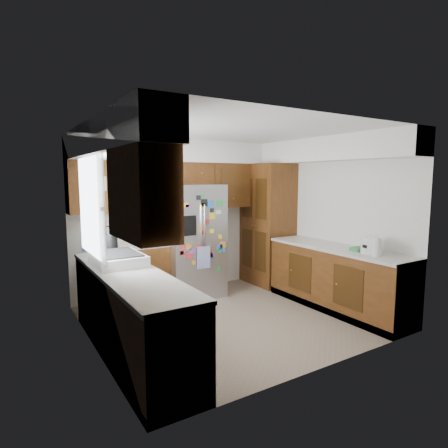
% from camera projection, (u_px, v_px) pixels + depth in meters
% --- Properties ---
extents(floor, '(3.60, 3.60, 0.00)m').
position_uv_depth(floor, '(232.00, 318.00, 5.09)').
color(floor, gray).
rests_on(floor, ground).
extents(room_shell, '(3.64, 3.24, 2.52)m').
position_uv_depth(room_shell, '(212.00, 184.00, 5.12)').
color(room_shell, white).
rests_on(room_shell, ground).
extents(left_counter_run, '(1.36, 3.20, 0.92)m').
position_uv_depth(left_counter_run, '(133.00, 305.00, 4.35)').
color(left_counter_run, '#462A0D').
rests_on(left_counter_run, ground).
extents(right_counter_run, '(0.63, 2.25, 0.92)m').
position_uv_depth(right_counter_run, '(337.00, 281.00, 5.42)').
color(right_counter_run, '#462A0D').
rests_on(right_counter_run, ground).
extents(pantry, '(0.60, 0.90, 2.15)m').
position_uv_depth(pantry, '(267.00, 224.00, 6.72)').
color(pantry, '#462A0D').
rests_on(pantry, ground).
extents(fridge, '(0.90, 0.79, 1.80)m').
position_uv_depth(fridge, '(192.00, 241.00, 6.00)').
color(fridge, '#9F9FA4').
rests_on(fridge, ground).
extents(bridge_cabinet, '(0.96, 0.34, 0.35)m').
position_uv_depth(bridge_cabinet, '(185.00, 173.00, 6.06)').
color(bridge_cabinet, '#462A0D').
rests_on(bridge_cabinet, fridge).
extents(fridge_top_items, '(0.82, 0.29, 0.27)m').
position_uv_depth(fridge_top_items, '(181.00, 155.00, 5.99)').
color(fridge_top_items, '#1922B5').
rests_on(fridge_top_items, bridge_cabinet).
extents(sink_assembly, '(0.52, 0.70, 0.37)m').
position_uv_depth(sink_assembly, '(118.00, 259.00, 4.27)').
color(sink_assembly, white).
rests_on(sink_assembly, left_counter_run).
extents(left_counter_clutter, '(0.38, 0.87, 0.38)m').
position_uv_depth(left_counter_clutter, '(104.00, 244.00, 4.88)').
color(left_counter_clutter, black).
rests_on(left_counter_clutter, left_counter_run).
extents(rice_cooker, '(0.28, 0.26, 0.23)m').
position_uv_depth(rice_cooker, '(371.00, 244.00, 4.88)').
color(rice_cooker, white).
rests_on(rice_cooker, right_counter_run).
extents(paper_towel, '(0.11, 0.11, 0.24)m').
position_uv_depth(paper_towel, '(376.00, 247.00, 4.69)').
color(paper_towel, white).
rests_on(paper_towel, right_counter_run).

